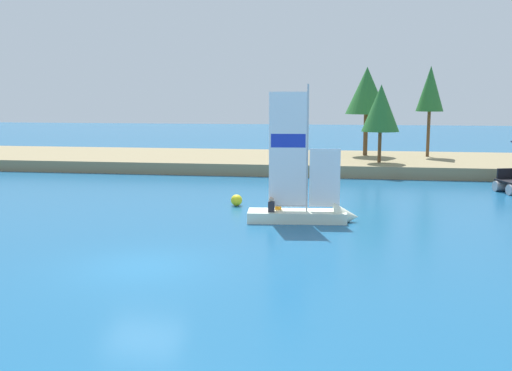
{
  "coord_description": "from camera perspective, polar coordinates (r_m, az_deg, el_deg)",
  "views": [
    {
      "loc": [
        6.32,
        -17.08,
        5.36
      ],
      "look_at": [
        2.15,
        9.88,
        1.2
      ],
      "focal_mm": 40.56,
      "sensor_mm": 36.0,
      "label": 1
    }
  ],
  "objects": [
    {
      "name": "ground_plane",
      "position": [
        18.98,
        -11.14,
        -7.9
      ],
      "size": [
        200.0,
        200.0,
        0.0
      ],
      "primitive_type": "plane",
      "color": "#195684"
    },
    {
      "name": "shoreline_tree_midleft",
      "position": [
        41.44,
        12.21,
        7.46
      ],
      "size": [
        2.62,
        2.62,
        5.43
      ],
      "color": "brown",
      "rests_on": "shore_bank"
    },
    {
      "name": "shoreline_tree_left",
      "position": [
        46.41,
        10.87,
        9.15
      ],
      "size": [
        3.27,
        3.27,
        6.89
      ],
      "color": "brown",
      "rests_on": "shore_bank"
    },
    {
      "name": "sailboat",
      "position": [
        25.3,
        5.65,
        -2.52
      ],
      "size": [
        4.9,
        1.77,
        6.31
      ],
      "rotation": [
        0.0,
        0.0,
        0.1
      ],
      "color": "silver",
      "rests_on": "ground"
    },
    {
      "name": "channel_buoy",
      "position": [
        28.88,
        -1.93,
        -1.46
      ],
      "size": [
        0.57,
        0.57,
        0.57
      ],
      "primitive_type": "sphere",
      "color": "yellow",
      "rests_on": "ground"
    },
    {
      "name": "shore_bank",
      "position": [
        45.31,
        0.72,
        2.4
      ],
      "size": [
        80.0,
        11.7,
        0.83
      ],
      "primitive_type": "cube",
      "color": "#897A56",
      "rests_on": "ground"
    },
    {
      "name": "shoreline_tree_centre",
      "position": [
        46.57,
        16.81,
        9.07
      ],
      "size": [
        2.07,
        2.07,
        6.92
      ],
      "color": "brown",
      "rests_on": "shore_bank"
    }
  ]
}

